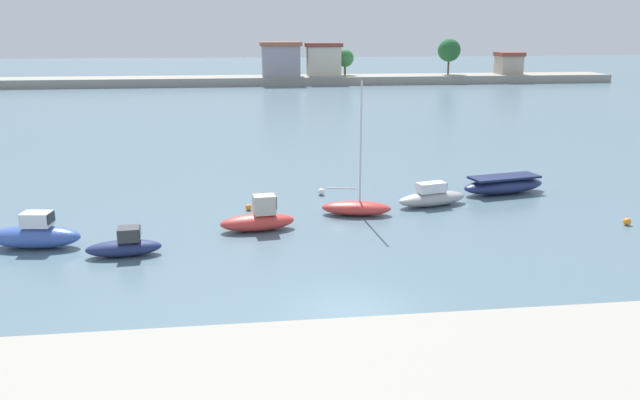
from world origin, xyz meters
TOP-DOWN VIEW (x-y plane):
  - ground_plane at (0.00, 0.00)m, footprint 400.00×400.00m
  - moored_boat_0 at (-13.22, 8.42)m, footprint 4.39×1.98m
  - moored_boat_1 at (-8.95, 6.79)m, footprint 3.33×1.35m
  - moored_boat_2 at (-2.97, 9.69)m, footprint 3.84×1.78m
  - moored_boat_3 at (2.34, 11.69)m, footprint 3.93×2.07m
  - moored_boat_4 at (6.91, 12.95)m, footprint 4.40×2.33m
  - moored_boat_5 at (12.06, 15.07)m, footprint 5.66×2.78m
  - mooring_buoy_0 at (0.98, 16.03)m, footprint 0.42×0.42m
  - mooring_buoy_1 at (15.76, 8.15)m, footprint 0.38×0.38m
  - mooring_buoy_2 at (-3.43, 13.29)m, footprint 0.34×0.34m
  - distant_shoreline at (4.18, 92.97)m, footprint 128.34×7.85m

SIDE VIEW (x-z plane):
  - ground_plane at x=0.00m, z-range 0.00..0.00m
  - mooring_buoy_2 at x=-3.43m, z-range 0.00..0.34m
  - mooring_buoy_1 at x=15.76m, z-range 0.00..0.38m
  - mooring_buoy_0 at x=0.98m, z-range 0.00..0.42m
  - moored_boat_3 at x=2.34m, z-range -3.13..4.01m
  - moored_boat_1 at x=-8.95m, z-range -0.19..1.11m
  - moored_boat_4 at x=6.91m, z-range -0.19..1.16m
  - moored_boat_5 at x=12.06m, z-range -0.02..1.06m
  - moored_boat_2 at x=-2.97m, z-range -0.32..1.46m
  - moored_boat_0 at x=-13.22m, z-range -0.24..1.44m
  - distant_shoreline at x=4.18m, z-range -2.27..5.59m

